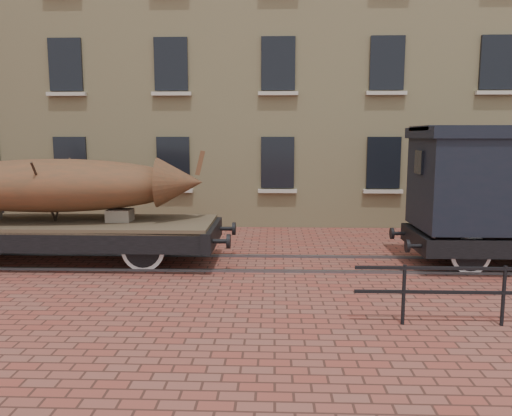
{
  "coord_description": "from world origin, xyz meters",
  "views": [
    {
      "loc": [
        0.88,
        -11.71,
        3.05
      ],
      "look_at": [
        0.44,
        0.5,
        1.3
      ],
      "focal_mm": 35.0,
      "sensor_mm": 36.0,
      "label": 1
    }
  ],
  "objects": [
    {
      "name": "ground",
      "position": [
        0.0,
        0.0,
        0.0
      ],
      "size": [
        90.0,
        90.0,
        0.0
      ],
      "primitive_type": "plane",
      "color": "brown"
    },
    {
      "name": "warehouse_cream",
      "position": [
        3.0,
        9.99,
        7.0
      ],
      "size": [
        40.0,
        10.19,
        14.0
      ],
      "color": "#D2BE85",
      "rests_on": "ground"
    },
    {
      "name": "rail_track",
      "position": [
        0.0,
        0.0,
        0.03
      ],
      "size": [
        30.0,
        1.52,
        0.06
      ],
      "color": "#59595E",
      "rests_on": "ground"
    },
    {
      "name": "flatcar_wagon",
      "position": [
        -4.47,
        0.0,
        0.82
      ],
      "size": [
        8.77,
        2.38,
        1.32
      ],
      "color": "#4C3F2C",
      "rests_on": "ground"
    },
    {
      "name": "iron_boat",
      "position": [
        -4.4,
        0.0,
        1.9
      ],
      "size": [
        7.23,
        2.64,
        1.71
      ],
      "color": "brown",
      "rests_on": "flatcar_wagon"
    }
  ]
}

